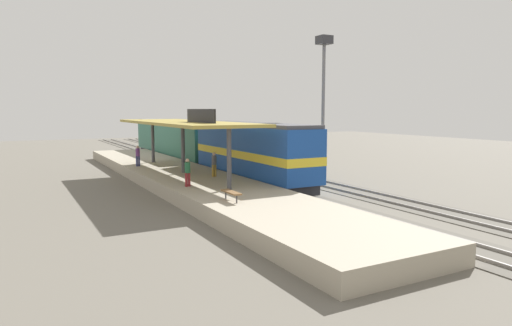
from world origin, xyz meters
TOP-DOWN VIEW (x-y plane):
  - ground_plane at (2.00, 0.00)m, footprint 120.00×120.00m
  - track_near at (0.00, 0.00)m, footprint 3.20×110.00m
  - track_far at (4.60, 0.00)m, footprint 3.20×110.00m
  - platform at (-4.60, 0.00)m, footprint 6.00×44.00m
  - station_canopy at (-4.60, -0.09)m, footprint 5.20×18.00m
  - platform_bench at (-6.00, -11.20)m, footprint 0.44×1.70m
  - locomotive at (0.00, -2.16)m, footprint 2.93×14.43m
  - passenger_carriage_single at (0.00, 15.84)m, footprint 2.90×20.00m
  - freight_car at (4.60, 7.36)m, footprint 2.80×12.00m
  - light_mast at (7.80, -0.43)m, footprint 1.10×1.10m
  - person_waiting at (-6.42, -5.93)m, footprint 0.34×0.34m
  - person_walking at (-6.59, 5.50)m, footprint 0.34×0.34m
  - person_boarding at (-3.37, -2.91)m, footprint 0.34×0.34m

SIDE VIEW (x-z plane):
  - ground_plane at x=2.00m, z-range 0.00..0.00m
  - track_near at x=0.00m, z-range -0.05..0.11m
  - track_far at x=4.60m, z-range -0.05..0.11m
  - platform at x=-4.60m, z-range 0.00..0.90m
  - platform_bench at x=-6.00m, z-range 1.09..1.59m
  - person_waiting at x=-6.42m, z-range 1.00..2.71m
  - person_walking at x=-6.59m, z-range 1.00..2.71m
  - person_boarding at x=-3.37m, z-range 1.00..2.71m
  - freight_car at x=4.60m, z-range 0.20..3.74m
  - passenger_carriage_single at x=0.00m, z-range 0.19..4.43m
  - locomotive at x=0.00m, z-range 0.19..4.63m
  - station_canopy at x=-4.60m, z-range 2.18..6.88m
  - light_mast at x=7.80m, z-range 2.55..14.25m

